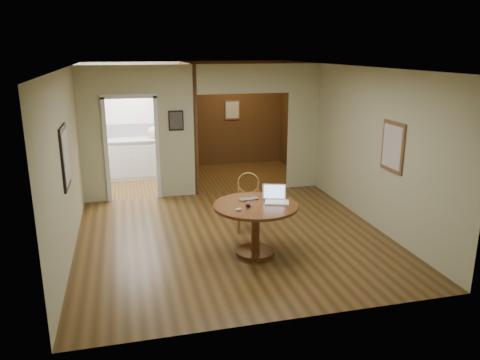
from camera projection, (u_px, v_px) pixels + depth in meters
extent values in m
plane|color=#412D12|center=(234.00, 238.00, 7.69)|extent=(5.00, 5.00, 0.00)
plane|color=white|center=(233.00, 69.00, 6.95)|extent=(5.00, 5.00, 0.00)
plane|color=#B3B18B|center=(287.00, 209.00, 4.99)|extent=(5.00, 0.00, 5.00)
plane|color=#B3B18B|center=(65.00, 167.00, 6.73)|extent=(0.00, 5.00, 5.00)
plane|color=#B3B18B|center=(377.00, 150.00, 7.90)|extent=(0.00, 5.00, 5.00)
cube|color=#B3B18B|center=(92.00, 136.00, 9.12)|extent=(0.50, 2.70, 0.04)
cube|color=#B3B18B|center=(176.00, 133.00, 9.51)|extent=(0.80, 2.70, 0.04)
cube|color=#B3B18B|center=(303.00, 127.00, 10.16)|extent=(0.70, 2.70, 0.04)
plane|color=silver|center=(135.00, 120.00, 11.20)|extent=(2.70, 0.00, 2.70)
plane|color=#381C10|center=(232.00, 114.00, 12.26)|extent=(2.70, 0.00, 2.70)
cube|color=#381C10|center=(187.00, 123.00, 10.77)|extent=(0.08, 2.50, 2.70)
cube|color=black|center=(65.00, 157.00, 6.70)|extent=(0.03, 0.70, 0.90)
cube|color=brown|center=(393.00, 147.00, 7.39)|extent=(0.03, 0.60, 0.80)
cube|color=black|center=(176.00, 120.00, 9.42)|extent=(0.30, 0.03, 0.40)
cube|color=beige|center=(232.00, 110.00, 12.21)|extent=(0.40, 0.03, 0.50)
cube|color=white|center=(136.00, 130.00, 11.26)|extent=(2.00, 0.02, 0.32)
cylinder|color=brown|center=(255.00, 252.00, 7.09)|extent=(0.59, 0.59, 0.05)
cylinder|color=brown|center=(255.00, 230.00, 6.99)|extent=(0.13, 0.13, 0.68)
cylinder|color=brown|center=(256.00, 206.00, 6.89)|extent=(1.26, 1.26, 0.04)
cylinder|color=#976135|center=(248.00, 205.00, 7.89)|extent=(0.53, 0.53, 0.03)
cylinder|color=#976135|center=(238.00, 221.00, 7.82)|extent=(0.03, 0.03, 0.45)
cylinder|color=#976135|center=(256.00, 221.00, 7.80)|extent=(0.03, 0.03, 0.45)
cylinder|color=#976135|center=(240.00, 215.00, 8.11)|extent=(0.03, 0.03, 0.45)
cylinder|color=#976135|center=(257.00, 215.00, 8.08)|extent=(0.03, 0.03, 0.45)
cylinder|color=#976135|center=(239.00, 192.00, 8.00)|extent=(0.03, 0.03, 0.36)
cylinder|color=#976135|center=(258.00, 192.00, 7.97)|extent=(0.03, 0.03, 0.36)
torus|color=#976135|center=(248.00, 183.00, 7.95)|extent=(0.37, 0.15, 0.38)
cube|color=silver|center=(277.00, 202.00, 6.95)|extent=(0.41, 0.34, 0.02)
cube|color=silver|center=(278.00, 202.00, 6.92)|extent=(0.32, 0.22, 0.00)
cube|color=silver|center=(274.00, 192.00, 7.06)|extent=(0.35, 0.17, 0.23)
cube|color=#7F8DA2|center=(274.00, 192.00, 7.05)|extent=(0.31, 0.14, 0.19)
imported|color=#B1B2B6|center=(250.00, 200.00, 7.06)|extent=(0.33, 0.24, 0.02)
ellipsoid|color=silver|center=(239.00, 209.00, 6.61)|extent=(0.10, 0.07, 0.04)
cylinder|color=#0C1257|center=(250.00, 208.00, 6.74)|extent=(0.11, 0.11, 0.01)
cube|color=white|center=(138.00, 159.00, 11.17)|extent=(2.00, 0.55, 0.90)
cube|color=#B0B1AC|center=(137.00, 140.00, 11.04)|extent=(2.06, 0.60, 0.04)
sphere|color=#B20C0C|center=(132.00, 160.00, 10.85)|extent=(0.03, 0.03, 0.03)
sphere|color=#B20C0C|center=(175.00, 158.00, 11.08)|extent=(0.03, 0.03, 0.03)
ellipsoid|color=#CAB394|center=(154.00, 132.00, 11.09)|extent=(0.36, 0.33, 0.28)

